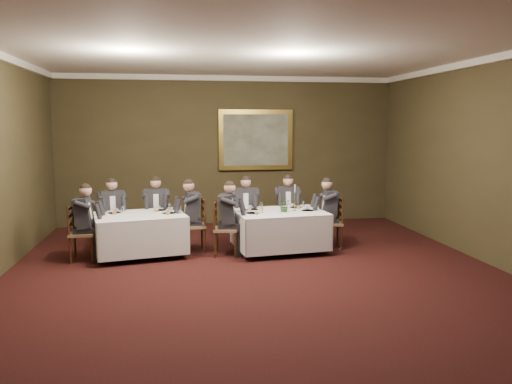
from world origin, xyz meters
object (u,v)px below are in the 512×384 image
object	(u,v)px
table_second	(140,231)
chair_main_endleft	(225,240)
chair_main_backright	(287,226)
chair_sec_backleft	(113,233)
diner_sec_endright	(194,224)
chair_main_backleft	(246,229)
diner_sec_backleft	(113,222)
diner_sec_endleft	(83,232)
diner_main_backright	(287,216)
diner_main_endright	(330,222)
candlestick	(295,201)
chair_sec_backright	(157,230)
chair_sec_endleft	(83,245)
table_main	(280,228)
chair_sec_endright	(194,236)
diner_main_endleft	(226,227)
diner_sec_backright	(157,219)
chair_main_endright	(331,233)
diner_main_backleft	(246,218)
painting	(256,140)
centerpiece	(285,205)

from	to	relation	value
table_second	chair_main_endleft	size ratio (longest dim) A/B	1.78
chair_main_backright	chair_sec_backleft	bearing A→B (deg)	8.34
chair_main_endleft	diner_sec_endright	size ratio (longest dim) A/B	0.74
chair_main_backleft	diner_sec_backleft	distance (m)	2.60
diner_sec_endleft	chair_main_backright	bearing A→B (deg)	105.33
chair_main_endleft	diner_main_backright	bearing A→B (deg)	134.22
diner_main_endright	diner_sec_backleft	bearing A→B (deg)	88.19
candlestick	chair_sec_backleft	bearing A→B (deg)	167.36
diner_main_backright	candlestick	xyz separation A→B (m)	(-0.05, -0.86, 0.44)
chair_sec_backright	chair_sec_endleft	size ratio (longest dim) A/B	1.00
table_main	chair_sec_endleft	world-z (taller)	chair_sec_endleft
diner_sec_endright	chair_main_backright	bearing A→B (deg)	-77.09
chair_main_backright	chair_sec_endright	distance (m)	2.02
chair_sec_backright	candlestick	size ratio (longest dim) A/B	1.96
chair_sec_backleft	diner_main_endleft	bearing A→B (deg)	142.42
diner_main_endleft	candlestick	bearing A→B (deg)	104.36
diner_main_endright	diner_sec_endright	bearing A→B (deg)	93.92
diner_sec_backright	chair_sec_backright	bearing A→B (deg)	-90.00
diner_sec_backleft	chair_sec_endleft	xyz separation A→B (m)	(-0.41, -0.89, -0.23)
table_main	chair_main_endright	size ratio (longest dim) A/B	1.78
diner_sec_endleft	diner_main_backleft	bearing A→B (deg)	107.45
chair_sec_backleft	chair_sec_backright	world-z (taller)	same
diner_sec_backright	chair_sec_endright	world-z (taller)	diner_sec_backright
chair_main_backright	painting	bearing A→B (deg)	-73.36
chair_main_backright	centerpiece	world-z (taller)	centerpiece
candlestick	diner_main_endright	bearing A→B (deg)	7.44
diner_main_endleft	candlestick	distance (m)	1.39
diner_main_backleft	diner_sec_backleft	world-z (taller)	same
diner_sec_backleft	chair_sec_backright	size ratio (longest dim) A/B	1.35
diner_main_backleft	diner_sec_backright	world-z (taller)	same
chair_sec_backright	candlestick	distance (m)	2.83
chair_sec_backleft	chair_sec_endright	size ratio (longest dim) A/B	1.00
chair_main_backright	candlestick	bearing A→B (deg)	92.93
chair_sec_backright	chair_main_backright	bearing A→B (deg)	176.91
chair_main_endleft	diner_sec_endleft	xyz separation A→B (m)	(-2.48, -0.00, 0.23)
diner_sec_backleft	chair_sec_endleft	distance (m)	1.01
chair_main_backleft	chair_sec_backright	world-z (taller)	same
chair_main_endleft	chair_sec_backleft	bearing A→B (deg)	-104.62
diner_main_backright	chair_sec_endleft	size ratio (longest dim) A/B	1.35
chair_main_endright	chair_sec_endleft	size ratio (longest dim) A/B	1.00
chair_main_backleft	candlestick	bearing A→B (deg)	143.07
chair_main_endleft	chair_main_endright	distance (m)	2.08
chair_sec_backleft	diner_sec_endright	distance (m)	1.64
table_second	chair_sec_backright	world-z (taller)	chair_sec_backright
diner_sec_backright	chair_main_endleft	bearing A→B (deg)	138.40
chair_main_backright	diner_main_endleft	bearing A→B (deg)	42.79
chair_main_backleft	diner_sec_backleft	bearing A→B (deg)	6.73
diner_main_endright	chair_main_backright	bearing A→B (deg)	48.31
diner_main_endleft	chair_main_endright	distance (m)	2.08
diner_main_backleft	diner_sec_backleft	bearing A→B (deg)	6.48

